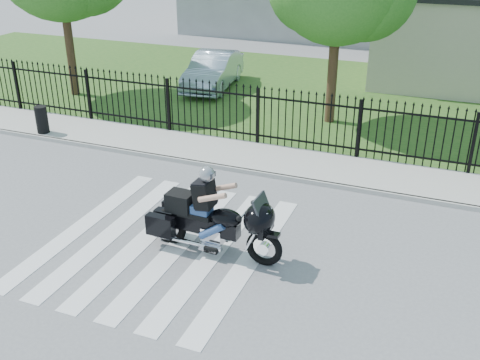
% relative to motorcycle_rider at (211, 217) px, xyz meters
% --- Properties ---
extents(ground, '(120.00, 120.00, 0.00)m').
position_rel_motorcycle_rider_xyz_m(ground, '(-1.14, -0.07, -0.80)').
color(ground, slate).
rests_on(ground, ground).
extents(crosswalk, '(5.00, 5.50, 0.01)m').
position_rel_motorcycle_rider_xyz_m(crosswalk, '(-1.14, -0.07, -0.79)').
color(crosswalk, silver).
rests_on(crosswalk, ground).
extents(sidewalk, '(40.00, 2.00, 0.12)m').
position_rel_motorcycle_rider_xyz_m(sidewalk, '(-1.14, 4.93, -0.74)').
color(sidewalk, '#ADAAA3').
rests_on(sidewalk, ground).
extents(curb, '(40.00, 0.12, 0.12)m').
position_rel_motorcycle_rider_xyz_m(curb, '(-1.14, 3.93, -0.74)').
color(curb, '#ADAAA3').
rests_on(curb, ground).
extents(grass_strip, '(40.00, 12.00, 0.02)m').
position_rel_motorcycle_rider_xyz_m(grass_strip, '(-1.14, 11.93, -0.79)').
color(grass_strip, '#26501B').
rests_on(grass_strip, ground).
extents(iron_fence, '(26.00, 0.04, 1.80)m').
position_rel_motorcycle_rider_xyz_m(iron_fence, '(-1.14, 5.93, 0.10)').
color(iron_fence, black).
rests_on(iron_fence, ground).
extents(motorcycle_rider, '(2.96, 0.93, 1.96)m').
position_rel_motorcycle_rider_xyz_m(motorcycle_rider, '(0.00, 0.00, 0.00)').
color(motorcycle_rider, black).
rests_on(motorcycle_rider, ground).
extents(parked_car, '(2.05, 4.45, 1.41)m').
position_rel_motorcycle_rider_xyz_m(parked_car, '(-4.99, 11.23, -0.07)').
color(parked_car, '#9BAFC3').
rests_on(parked_car, grass_strip).
extents(litter_bin, '(0.41, 0.41, 0.85)m').
position_rel_motorcycle_rider_xyz_m(litter_bin, '(-7.74, 4.23, -0.25)').
color(litter_bin, black).
rests_on(litter_bin, sidewalk).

